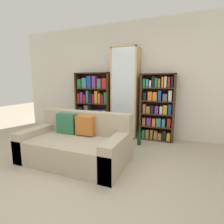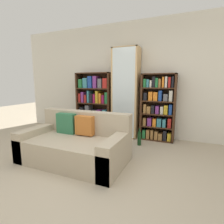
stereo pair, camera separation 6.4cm
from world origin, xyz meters
name	(u,v)px [view 1 (the left image)]	position (x,y,z in m)	size (l,w,h in m)	color
ground_plane	(76,188)	(0.00, 0.00, 0.00)	(16.00, 16.00, 0.00)	tan
wall_back	(133,80)	(0.00, 2.51, 1.35)	(6.41, 0.06, 2.70)	silver
couch	(76,144)	(-0.44, 0.69, 0.27)	(1.71, 0.94, 0.78)	tan
bookshelf_left	(94,104)	(-0.96, 2.31, 0.74)	(0.94, 0.32, 1.53)	#3D2314
display_cabinet	(125,94)	(-0.11, 2.29, 1.03)	(0.61, 0.36, 2.07)	tan
bookshelf_right	(157,108)	(0.65, 2.31, 0.72)	(0.74, 0.32, 1.48)	#3D2314
wine_bottle	(139,138)	(0.37, 1.78, 0.15)	(0.08, 0.08, 0.36)	#143819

